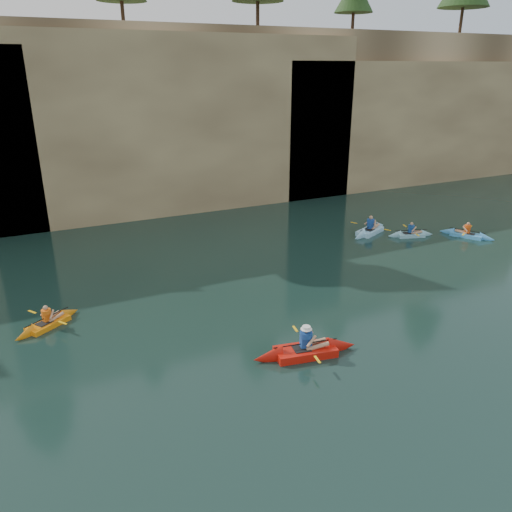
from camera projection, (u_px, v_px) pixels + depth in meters
name	position (u px, v px, depth m)	size (l,w,h in m)	color
ground	(378.00, 411.00, 14.06)	(160.00, 160.00, 0.00)	black
cliff	(129.00, 110.00, 37.22)	(70.00, 16.00, 12.00)	tan
cliff_slab_center	(186.00, 123.00, 31.89)	(24.00, 2.40, 11.40)	tan
cliff_slab_east	(424.00, 121.00, 40.21)	(26.00, 2.40, 9.84)	tan
sea_cave_center	(98.00, 198.00, 30.39)	(3.50, 1.00, 3.20)	black
sea_cave_east	(298.00, 168.00, 35.79)	(5.00, 1.00, 4.50)	black
main_kayaker	(305.00, 351.00, 16.70)	(3.72, 2.43, 1.35)	red
kayaker_orange	(48.00, 323.00, 18.60)	(2.68, 2.10, 1.06)	orange
kayaker_ltblue_near	(410.00, 234.00, 28.41)	(2.75, 2.04, 1.06)	#80C1D7
kayaker_ltblue_mid	(370.00, 231.00, 28.94)	(3.47, 2.37, 1.32)	#96D6FC
kayaker_blue_east	(467.00, 235.00, 28.36)	(2.08, 2.95, 1.07)	#45A1EA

